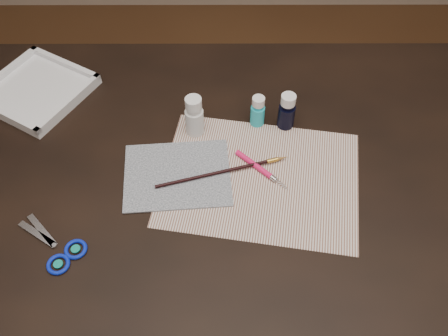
{
  "coord_description": "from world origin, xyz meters",
  "views": [
    {
      "loc": [
        -0.0,
        -0.6,
        1.56
      ],
      "look_at": [
        0.0,
        0.0,
        0.8
      ],
      "focal_mm": 40.0,
      "sensor_mm": 36.0,
      "label": 1
    }
  ],
  "objects_px": {
    "paint_bottle_cyan": "(258,111)",
    "paint_bottle_white": "(194,116)",
    "scissors": "(47,243)",
    "palette_tray": "(37,89)",
    "paper": "(260,178)",
    "canvas": "(177,175)",
    "paint_bottle_navy": "(287,111)"
  },
  "relations": [
    {
      "from": "paint_bottle_cyan",
      "to": "paint_bottle_white",
      "type": "bearing_deg",
      "value": -169.74
    },
    {
      "from": "paint_bottle_cyan",
      "to": "scissors",
      "type": "height_order",
      "value": "paint_bottle_cyan"
    },
    {
      "from": "paint_bottle_cyan",
      "to": "palette_tray",
      "type": "bearing_deg",
      "value": 169.29
    },
    {
      "from": "paint_bottle_cyan",
      "to": "palette_tray",
      "type": "distance_m",
      "value": 0.52
    },
    {
      "from": "paint_bottle_cyan",
      "to": "palette_tray",
      "type": "xyz_separation_m",
      "value": [
        -0.51,
        0.1,
        -0.03
      ]
    },
    {
      "from": "paper",
      "to": "paint_bottle_cyan",
      "type": "relative_size",
      "value": 5.19
    },
    {
      "from": "canvas",
      "to": "scissors",
      "type": "height_order",
      "value": "scissors"
    },
    {
      "from": "paint_bottle_white",
      "to": "scissors",
      "type": "relative_size",
      "value": 0.6
    },
    {
      "from": "canvas",
      "to": "paper",
      "type": "bearing_deg",
      "value": -2.67
    },
    {
      "from": "canvas",
      "to": "scissors",
      "type": "bearing_deg",
      "value": -145.53
    },
    {
      "from": "paint_bottle_cyan",
      "to": "palette_tray",
      "type": "relative_size",
      "value": 0.36
    },
    {
      "from": "paper",
      "to": "paint_bottle_white",
      "type": "distance_m",
      "value": 0.2
    },
    {
      "from": "paper",
      "to": "paint_bottle_navy",
      "type": "height_order",
      "value": "paint_bottle_navy"
    },
    {
      "from": "paint_bottle_white",
      "to": "palette_tray",
      "type": "height_order",
      "value": "paint_bottle_white"
    },
    {
      "from": "paper",
      "to": "paint_bottle_navy",
      "type": "xyz_separation_m",
      "value": [
        0.06,
        0.15,
        0.04
      ]
    },
    {
      "from": "paint_bottle_white",
      "to": "paint_bottle_navy",
      "type": "distance_m",
      "value": 0.2
    },
    {
      "from": "paint_bottle_cyan",
      "to": "paper",
      "type": "bearing_deg",
      "value": -90.08
    },
    {
      "from": "canvas",
      "to": "paint_bottle_cyan",
      "type": "xyz_separation_m",
      "value": [
        0.17,
        0.15,
        0.04
      ]
    },
    {
      "from": "paint_bottle_white",
      "to": "palette_tray",
      "type": "bearing_deg",
      "value": 162.01
    },
    {
      "from": "canvas",
      "to": "paint_bottle_cyan",
      "type": "relative_size",
      "value": 2.83
    },
    {
      "from": "canvas",
      "to": "paint_bottle_navy",
      "type": "relative_size",
      "value": 2.43
    },
    {
      "from": "canvas",
      "to": "palette_tray",
      "type": "distance_m",
      "value": 0.42
    },
    {
      "from": "paint_bottle_cyan",
      "to": "scissors",
      "type": "distance_m",
      "value": 0.51
    },
    {
      "from": "canvas",
      "to": "paint_bottle_white",
      "type": "distance_m",
      "value": 0.14
    },
    {
      "from": "paper",
      "to": "paint_bottle_white",
      "type": "bearing_deg",
      "value": 136.27
    },
    {
      "from": "scissors",
      "to": "canvas",
      "type": "bearing_deg",
      "value": -112.46
    },
    {
      "from": "paint_bottle_white",
      "to": "paint_bottle_navy",
      "type": "bearing_deg",
      "value": 5.12
    },
    {
      "from": "paper",
      "to": "scissors",
      "type": "height_order",
      "value": "scissors"
    },
    {
      "from": "canvas",
      "to": "paint_bottle_white",
      "type": "relative_size",
      "value": 2.21
    },
    {
      "from": "paint_bottle_navy",
      "to": "canvas",
      "type": "bearing_deg",
      "value": -148.72
    },
    {
      "from": "scissors",
      "to": "paint_bottle_white",
      "type": "bearing_deg",
      "value": -100.1
    },
    {
      "from": "scissors",
      "to": "palette_tray",
      "type": "height_order",
      "value": "palette_tray"
    }
  ]
}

